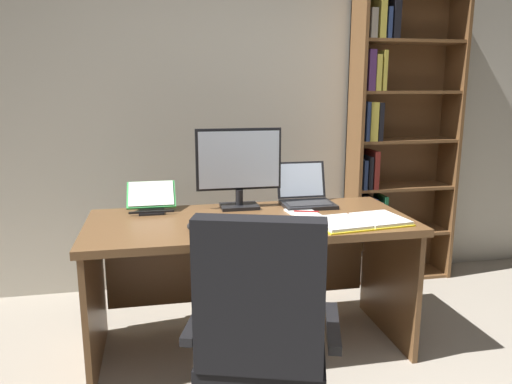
{
  "coord_description": "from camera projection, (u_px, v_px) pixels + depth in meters",
  "views": [
    {
      "loc": [
        -0.7,
        -1.33,
        1.46
      ],
      "look_at": [
        -0.2,
        1.14,
        0.92
      ],
      "focal_mm": 34.5,
      "sensor_mm": 36.0,
      "label": 1
    }
  ],
  "objects": [
    {
      "name": "laptop",
      "position": [
        306.0,
        196.0,
        2.98
      ],
      "size": [
        0.31,
        0.31,
        0.24
      ],
      "color": "black",
      "rests_on": "desk"
    },
    {
      "name": "reading_stand_with_book",
      "position": [
        151.0,
        198.0,
        2.83
      ],
      "size": [
        0.28,
        0.24,
        0.15
      ],
      "color": "black",
      "rests_on": "desk"
    },
    {
      "name": "bookshelf",
      "position": [
        391.0,
        147.0,
        3.65
      ],
      "size": [
        0.79,
        0.28,
        2.13
      ],
      "color": "brown",
      "rests_on": "ground"
    },
    {
      "name": "computer_mouse",
      "position": [
        193.0,
        226.0,
        2.45
      ],
      "size": [
        0.06,
        0.1,
        0.04
      ],
      "primitive_type": "ellipsoid",
      "color": "black",
      "rests_on": "desk"
    },
    {
      "name": "monitor",
      "position": [
        239.0,
        168.0,
        2.85
      ],
      "size": [
        0.5,
        0.16,
        0.47
      ],
      "color": "black",
      "rests_on": "desk"
    },
    {
      "name": "pen",
      "position": [
        306.0,
        211.0,
        2.77
      ],
      "size": [
        0.14,
        0.05,
        0.01
      ],
      "primitive_type": "cylinder",
      "rotation": [
        0.0,
        1.57,
        -0.3
      ],
      "color": "maroon",
      "rests_on": "notepad"
    },
    {
      "name": "keyboard",
      "position": [
        252.0,
        225.0,
        2.51
      ],
      "size": [
        0.42,
        0.15,
        0.02
      ],
      "primitive_type": "cube",
      "color": "black",
      "rests_on": "desk"
    },
    {
      "name": "desk",
      "position": [
        247.0,
        250.0,
        2.78
      ],
      "size": [
        1.74,
        0.77,
        0.76
      ],
      "color": "brown",
      "rests_on": "ground"
    },
    {
      "name": "open_binder",
      "position": [
        360.0,
        221.0,
        2.57
      ],
      "size": [
        0.52,
        0.34,
        0.02
      ],
      "rotation": [
        0.0,
        0.0,
        0.13
      ],
      "color": "yellow",
      "rests_on": "desk"
    },
    {
      "name": "office_chair",
      "position": [
        262.0,
        353.0,
        1.95
      ],
      "size": [
        0.7,
        0.62,
        1.01
      ],
      "rotation": [
        0.0,
        0.0,
        -0.31
      ],
      "color": "black",
      "rests_on": "ground"
    },
    {
      "name": "notepad",
      "position": [
        303.0,
        213.0,
        2.76
      ],
      "size": [
        0.18,
        0.23,
        0.01
      ],
      "primitive_type": "cube",
      "rotation": [
        0.0,
        0.0,
        0.13
      ],
      "color": "white",
      "rests_on": "desk"
    },
    {
      "name": "wall_back",
      "position": [
        253.0,
        102.0,
        3.59
      ],
      "size": [
        5.13,
        0.12,
        2.7
      ],
      "primitive_type": "cube",
      "color": "beige",
      "rests_on": "ground"
    }
  ]
}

